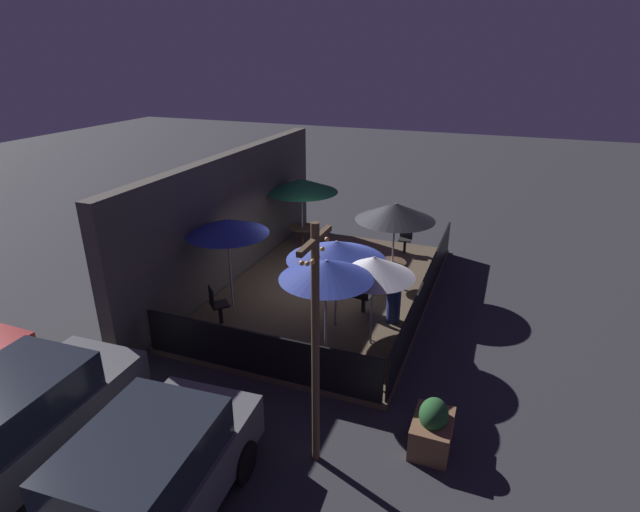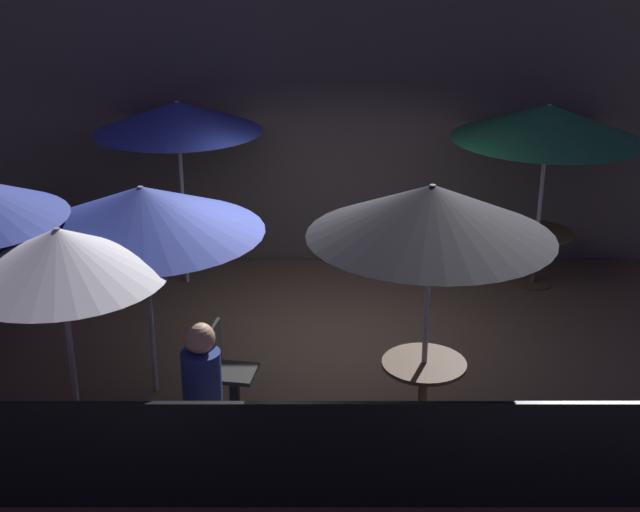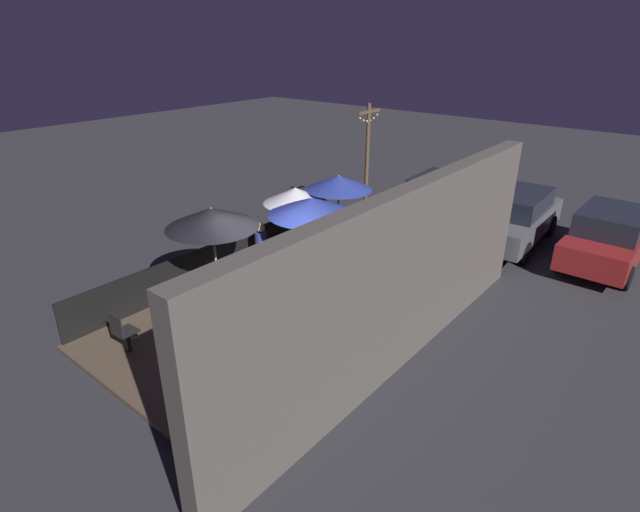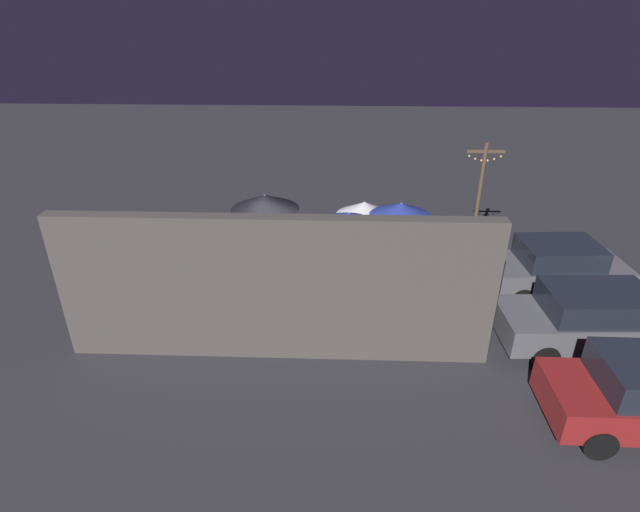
# 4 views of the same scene
# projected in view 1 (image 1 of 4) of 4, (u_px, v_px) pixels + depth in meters

# --- Properties ---
(ground_plane) EXTENTS (60.00, 60.00, 0.00)m
(ground_plane) POSITION_uv_depth(u_px,v_px,m) (329.00, 293.00, 13.59)
(ground_plane) COLOR #2D2D33
(patio_deck) EXTENTS (8.33, 5.31, 0.12)m
(patio_deck) POSITION_uv_depth(u_px,v_px,m) (329.00, 291.00, 13.57)
(patio_deck) COLOR brown
(patio_deck) RESTS_ON ground_plane
(building_wall) EXTENTS (9.93, 0.36, 3.60)m
(building_wall) POSITION_uv_depth(u_px,v_px,m) (232.00, 218.00, 13.86)
(building_wall) COLOR #4C4742
(building_wall) RESTS_ON ground_plane
(fence_front) EXTENTS (8.13, 0.05, 0.95)m
(fence_front) POSITION_uv_depth(u_px,v_px,m) (426.00, 288.00, 12.50)
(fence_front) COLOR black
(fence_front) RESTS_ON patio_deck
(fence_side_left) EXTENTS (0.05, 5.11, 0.95)m
(fence_side_left) POSITION_uv_depth(u_px,v_px,m) (257.00, 354.00, 9.81)
(fence_side_left) COLOR black
(fence_side_left) RESTS_ON patio_deck
(patio_umbrella_0) EXTENTS (2.28, 2.28, 2.29)m
(patio_umbrella_0) POSITION_uv_depth(u_px,v_px,m) (302.00, 185.00, 15.60)
(patio_umbrella_0) COLOR #B2B2B7
(patio_umbrella_0) RESTS_ON patio_deck
(patio_umbrella_1) EXTENTS (2.09, 2.09, 2.35)m
(patio_umbrella_1) POSITION_uv_depth(u_px,v_px,m) (395.00, 212.00, 12.93)
(patio_umbrella_1) COLOR #B2B2B7
(patio_umbrella_1) RESTS_ON patio_deck
(patio_umbrella_2) EXTENTS (2.24, 2.24, 2.11)m
(patio_umbrella_2) POSITION_uv_depth(u_px,v_px,m) (336.00, 250.00, 11.07)
(patio_umbrella_2) COLOR #B2B2B7
(patio_umbrella_2) RESTS_ON patio_deck
(patio_umbrella_3) EXTENTS (2.01, 2.01, 2.31)m
(patio_umbrella_3) POSITION_uv_depth(u_px,v_px,m) (227.00, 226.00, 11.82)
(patio_umbrella_3) COLOR #B2B2B7
(patio_umbrella_3) RESTS_ON patio_deck
(patio_umbrella_4) EXTENTS (1.75, 1.75, 2.07)m
(patio_umbrella_4) POSITION_uv_depth(u_px,v_px,m) (374.00, 266.00, 10.33)
(patio_umbrella_4) COLOR #B2B2B7
(patio_umbrella_4) RESTS_ON patio_deck
(patio_umbrella_5) EXTENTS (1.85, 1.85, 2.30)m
(patio_umbrella_5) POSITION_uv_depth(u_px,v_px,m) (326.00, 270.00, 9.57)
(patio_umbrella_5) COLOR #B2B2B7
(patio_umbrella_5) RESTS_ON patio_deck
(dining_table_0) EXTENTS (0.88, 0.88, 0.71)m
(dining_table_0) POSITION_uv_depth(u_px,v_px,m) (302.00, 231.00, 16.18)
(dining_table_0) COLOR #4C3828
(dining_table_0) RESTS_ON patio_deck
(dining_table_1) EXTENTS (0.75, 0.75, 0.71)m
(dining_table_1) POSITION_uv_depth(u_px,v_px,m) (392.00, 267.00, 13.53)
(dining_table_1) COLOR #4C3828
(dining_table_1) RESTS_ON patio_deck
(patio_chair_0) EXTENTS (0.57, 0.57, 0.95)m
(patio_chair_0) POSITION_uv_depth(u_px,v_px,m) (217.00, 304.00, 11.62)
(patio_chair_0) COLOR black
(patio_chair_0) RESTS_ON patio_deck
(patio_chair_1) EXTENTS (0.43, 0.43, 0.92)m
(patio_chair_1) POSITION_uv_depth(u_px,v_px,m) (406.00, 238.00, 15.80)
(patio_chair_1) COLOR black
(patio_chair_1) RESTS_ON patio_deck
(patio_chair_2) EXTENTS (0.46, 0.46, 0.90)m
(patio_chair_2) POSITION_uv_depth(u_px,v_px,m) (363.00, 295.00, 12.11)
(patio_chair_2) COLOR black
(patio_chair_2) RESTS_ON patio_deck
(patron_0) EXTENTS (0.44, 0.44, 1.33)m
(patron_0) POSITION_uv_depth(u_px,v_px,m) (394.00, 298.00, 11.70)
(patron_0) COLOR navy
(patron_0) RESTS_ON patio_deck
(planter_box) EXTENTS (0.90, 0.63, 0.94)m
(planter_box) POSITION_uv_depth(u_px,v_px,m) (432.00, 428.00, 8.15)
(planter_box) COLOR brown
(planter_box) RESTS_ON ground_plane
(light_post) EXTENTS (1.10, 0.12, 4.02)m
(light_post) POSITION_uv_depth(u_px,v_px,m) (315.00, 339.00, 7.23)
(light_post) COLOR brown
(light_post) RESTS_ON ground_plane
(parked_car_0) EXTENTS (3.94, 1.98, 1.62)m
(parked_car_0) POSITION_uv_depth(u_px,v_px,m) (146.00, 483.00, 6.57)
(parked_car_0) COLOR #5B5B60
(parked_car_0) RESTS_ON ground_plane
(parked_car_1) EXTENTS (4.46, 1.92, 1.62)m
(parked_car_1) POSITION_uv_depth(u_px,v_px,m) (10.00, 428.00, 7.52)
(parked_car_1) COLOR #5B5B60
(parked_car_1) RESTS_ON ground_plane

